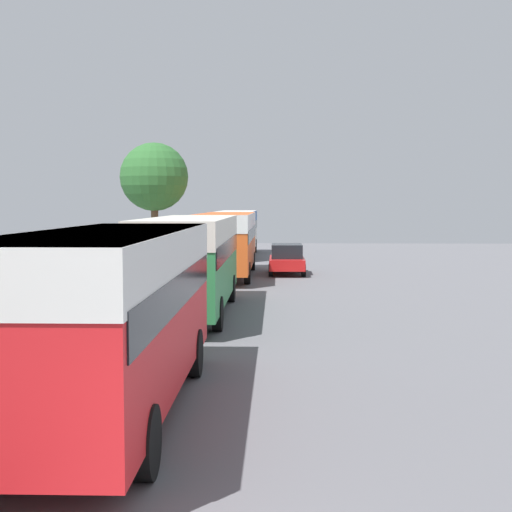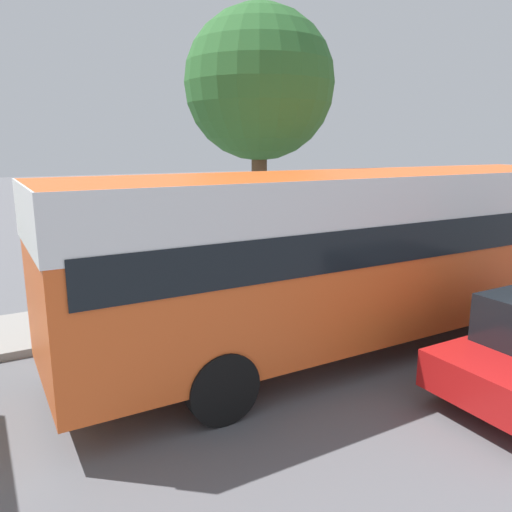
# 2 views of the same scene
# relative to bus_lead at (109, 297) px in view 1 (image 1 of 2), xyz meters

# --- Properties ---
(bus_lead) EXTENTS (2.53, 9.08, 3.17)m
(bus_lead) POSITION_rel_bus_lead_xyz_m (0.00, 0.00, 0.00)
(bus_lead) COLOR red
(bus_lead) RESTS_ON ground_plane
(bus_following) EXTENTS (2.56, 9.85, 3.18)m
(bus_following) POSITION_rel_bus_lead_xyz_m (0.03, 11.16, 0.00)
(bus_following) COLOR #2D8447
(bus_following) RESTS_ON ground_plane
(bus_third_in_line) EXTENTS (2.56, 10.81, 3.15)m
(bus_third_in_line) POSITION_rel_bus_lead_xyz_m (0.39, 23.35, -0.01)
(bus_third_in_line) COLOR #EA5B23
(bus_third_in_line) RESTS_ON ground_plane
(bus_rear) EXTENTS (2.59, 11.02, 3.10)m
(bus_rear) POSITION_rel_bus_lead_xyz_m (0.09, 37.22, -0.04)
(bus_rear) COLOR silver
(bus_rear) RESTS_ON ground_plane
(car_crossing) EXTENTS (1.85, 3.94, 1.55)m
(car_crossing) POSITION_rel_bus_lead_xyz_m (3.38, 24.53, -1.26)
(car_crossing) COLOR red
(car_crossing) RESTS_ON ground_plane
(street_tree) EXTENTS (3.38, 3.38, 6.48)m
(street_tree) POSITION_rel_bus_lead_xyz_m (-3.20, 23.32, 2.86)
(street_tree) COLOR brown
(street_tree) RESTS_ON sidewalk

